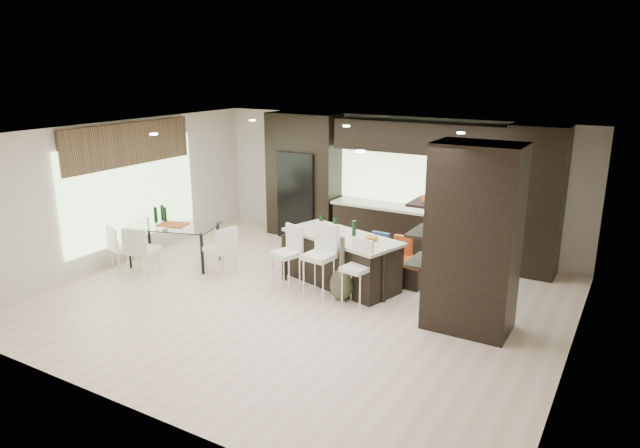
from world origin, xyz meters
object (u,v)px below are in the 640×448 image
Objects in this scene: kitchen_island at (342,260)px; stool_left at (286,265)px; chair_near at (143,254)px; bench at (391,268)px; chair_end at (220,252)px; stool_mid at (319,270)px; dining_table at (174,245)px; stool_right at (356,281)px; floor_vase at (342,269)px; chair_far at (124,251)px.

stool_left is at bearing -114.62° from kitchen_island.
kitchen_island is 2.39× the size of chair_near.
chair_end is (-2.79, -1.28, 0.19)m from bench.
stool_mid is 0.81× the size of bench.
chair_end reaches higher than dining_table.
stool_right is 0.82× the size of floor_vase.
bench is at bearing -51.10° from chair_end.
stool_mid is 3.80m from chair_far.
stool_mid is 0.62× the size of dining_table.
stool_left is 3.17m from chair_far.
stool_mid is 0.94× the size of floor_vase.
dining_table is 0.91m from chair_far.
dining_table is at bearing 76.04° from chair_near.
stool_right reaches higher than chair_far.
bench is 0.76× the size of dining_table.
kitchen_island is 0.71m from floor_vase.
chair_near is 1.03× the size of chair_end.
stool_right is at bearing -21.54° from floor_vase.
kitchen_island is at bearing 42.70° from chair_far.
dining_table is at bearing -169.79° from stool_right.
stool_mid is at bearing 31.77° from chair_far.
floor_vase reaches higher than stool_left.
stool_left is at bearing -132.28° from bench.
stool_mid is 1.14× the size of chair_near.
chair_end is (-2.09, -0.72, -0.01)m from kitchen_island.
floor_vase is 1.21× the size of chair_near.
floor_vase is 3.56m from dining_table.
kitchen_island is 2.21m from chair_end.
stool_mid reaches higher than bench.
chair_far is at bearing 163.95° from chair_near.
kitchen_island is at bearing -4.82° from dining_table.
bench is 1.41× the size of chair_near.
stool_left is 0.65m from stool_mid.
stool_left is at bearing 34.32° from chair_far.
dining_table is (-3.56, -0.10, -0.14)m from floor_vase.
stool_right is at bearing 30.59° from chair_far.
stool_left is at bearing -175.57° from stool_mid.
chair_end reaches higher than bench.
chair_far is (-3.73, -1.48, -0.03)m from kitchen_island.
stool_left reaches higher than chair_far.
chair_far is at bearing -141.36° from dining_table.
stool_mid is at bearing -73.98° from kitchen_island.
stool_right is 1.02× the size of chair_end.
bench is 1.17× the size of floor_vase.
chair_near is at bearing -107.45° from dining_table.
chair_near is at bearing 18.97° from chair_far.
stool_right is 1.31m from bench.
chair_end is at bearing -175.15° from stool_mid.
stool_left is 0.85× the size of floor_vase.
stool_left reaches higher than chair_near.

